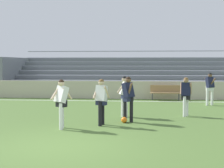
{
  "coord_description": "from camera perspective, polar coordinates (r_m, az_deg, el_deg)",
  "views": [
    {
      "loc": [
        2.23,
        -8.47,
        2.23
      ],
      "look_at": [
        0.9,
        5.82,
        1.3
      ],
      "focal_mm": 52.69,
      "sensor_mm": 36.0,
      "label": 1
    }
  ],
  "objects": [
    {
      "name": "sideline_wall",
      "position": [
        20.47,
        -0.94,
        -1.02
      ],
      "size": [
        48.0,
        0.16,
        1.1
      ],
      "primitive_type": "cube",
      "color": "beige",
      "rests_on": "ground"
    },
    {
      "name": "bleacher_stand",
      "position": [
        23.89,
        3.29,
        1.64
      ],
      "size": [
        17.34,
        5.64,
        3.21
      ],
      "color": "#9EA3AD",
      "rests_on": "ground"
    },
    {
      "name": "player_white_wide_right",
      "position": [
        11.22,
        -8.78,
        -2.66
      ],
      "size": [
        0.7,
        0.54,
        1.67
      ],
      "color": "white",
      "rests_on": "ground"
    },
    {
      "name": "player_dark_challenging",
      "position": [
        12.32,
        2.82,
        -1.92
      ],
      "size": [
        0.52,
        0.59,
        1.71
      ],
      "color": "black",
      "rests_on": "ground"
    },
    {
      "name": "soccer_ball",
      "position": [
        12.29,
        2.11,
        -6.24
      ],
      "size": [
        0.22,
        0.22,
        0.22
      ],
      "primitive_type": "sphere",
      "color": "orange",
      "rests_on": "ground"
    },
    {
      "name": "player_dark_dropping_back",
      "position": [
        14.01,
        12.7,
        -1.57
      ],
      "size": [
        0.49,
        0.41,
        1.63
      ],
      "color": "white",
      "rests_on": "ground"
    },
    {
      "name": "player_white_deep_cover",
      "position": [
        11.68,
        -1.87,
        -2.43
      ],
      "size": [
        0.6,
        0.43,
        1.66
      ],
      "color": "black",
      "rests_on": "ground"
    },
    {
      "name": "bench_near_wall_gap",
      "position": [
        19.83,
        9.28,
        -1.24
      ],
      "size": [
        1.8,
        0.4,
        0.9
      ],
      "color": "#99754C",
      "rests_on": "ground"
    },
    {
      "name": "ground_plane",
      "position": [
        9.04,
        -9.29,
        -10.64
      ],
      "size": [
        160.0,
        160.0,
        0.0
      ],
      "primitive_type": "plane",
      "color": "#4C6B30"
    },
    {
      "name": "player_dark_wide_left",
      "position": [
        17.96,
        16.62,
        -0.32
      ],
      "size": [
        0.5,
        0.77,
        1.71
      ],
      "color": "white",
      "rests_on": "ground"
    },
    {
      "name": "field_line_sideline",
      "position": [
        19.29,
        -1.35,
        -2.95
      ],
      "size": [
        44.0,
        0.12,
        0.01
      ],
      "primitive_type": "cube",
      "color": "white",
      "rests_on": "ground"
    },
    {
      "name": "player_white_overlapping",
      "position": [
        13.5,
        2.16,
        -1.51
      ],
      "size": [
        0.6,
        0.48,
        1.69
      ],
      "color": "white",
      "rests_on": "ground"
    }
  ]
}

